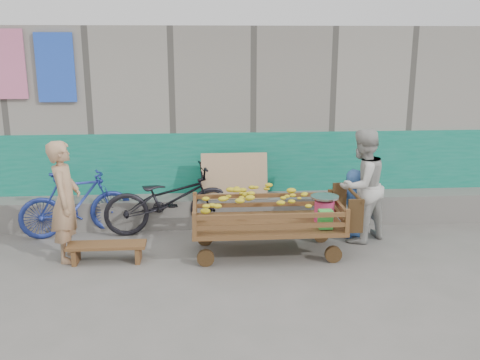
{
  "coord_description": "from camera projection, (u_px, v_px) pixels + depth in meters",
  "views": [
    {
      "loc": [
        -0.19,
        -5.59,
        2.75
      ],
      "look_at": [
        0.31,
        1.2,
        1.0
      ],
      "focal_mm": 40.0,
      "sensor_mm": 36.0,
      "label": 1
    }
  ],
  "objects": [
    {
      "name": "woman",
      "position": [
        362.0,
        186.0,
        7.48
      ],
      "size": [
        0.99,
        0.94,
        1.62
      ],
      "primitive_type": "imported",
      "rotation": [
        0.0,
        0.0,
        3.7
      ],
      "color": "#BCBBB4",
      "rests_on": "ground"
    },
    {
      "name": "banana_cart",
      "position": [
        264.0,
        209.0,
        7.04
      ],
      "size": [
        2.16,
        0.99,
        0.92
      ],
      "color": "brown",
      "rests_on": "ground"
    },
    {
      "name": "bicycle_blue",
      "position": [
        76.0,
        203.0,
        7.77
      ],
      "size": [
        1.68,
        0.9,
        0.97
      ],
      "primitive_type": "imported",
      "rotation": [
        0.0,
        0.0,
        1.86
      ],
      "color": "navy",
      "rests_on": "ground"
    },
    {
      "name": "bench",
      "position": [
        107.0,
        249.0,
        6.87
      ],
      "size": [
        0.99,
        0.3,
        0.25
      ],
      "color": "brown",
      "rests_on": "ground"
    },
    {
      "name": "ground",
      "position": [
        221.0,
        291.0,
        6.1
      ],
      "size": [
        80.0,
        80.0,
        0.0
      ],
      "primitive_type": "plane",
      "color": "#5F5E57",
      "rests_on": "ground"
    },
    {
      "name": "vendor_man",
      "position": [
        65.0,
        201.0,
        6.83
      ],
      "size": [
        0.39,
        0.58,
        1.57
      ],
      "primitive_type": "imported",
      "rotation": [
        0.0,
        0.0,
        1.6
      ],
      "color": "tan",
      "rests_on": "ground"
    },
    {
      "name": "bicycle_dark",
      "position": [
        169.0,
        199.0,
        7.9
      ],
      "size": [
        2.0,
        1.01,
        1.01
      ],
      "primitive_type": "imported",
      "rotation": [
        0.0,
        0.0,
        1.76
      ],
      "color": "black",
      "rests_on": "ground"
    },
    {
      "name": "child",
      "position": [
        354.0,
        203.0,
        7.71
      ],
      "size": [
        0.56,
        0.45,
        1.01
      ],
      "primitive_type": "imported",
      "rotation": [
        0.0,
        0.0,
        3.44
      ],
      "color": "#355DA5",
      "rests_on": "ground"
    },
    {
      "name": "building_wall",
      "position": [
        211.0,
        116.0,
        9.64
      ],
      "size": [
        12.0,
        3.5,
        3.0
      ],
      "color": "gray",
      "rests_on": "ground"
    }
  ]
}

